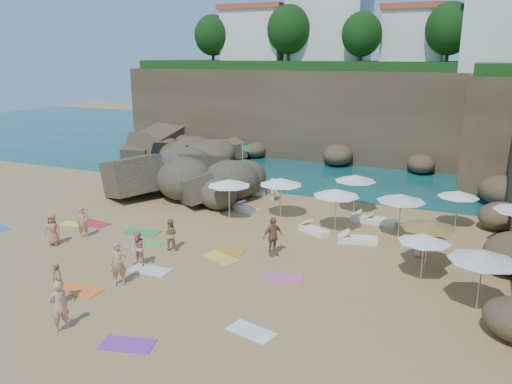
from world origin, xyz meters
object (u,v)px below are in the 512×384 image
at_px(lounger_0, 251,193).
at_px(person_stand_5, 253,182).
at_px(parasol_0, 281,182).
at_px(person_stand_0, 83,222).
at_px(rock_outcrop, 195,195).
at_px(parasol_2, 336,192).
at_px(flag_pole, 244,163).
at_px(person_stand_4, 420,243).
at_px(parasol_1, 355,178).
at_px(person_stand_2, 273,190).
at_px(person_stand_6, 59,306).
at_px(person_stand_3, 273,236).
at_px(person_stand_1, 170,234).

bearing_deg(lounger_0, person_stand_5, 51.23).
height_order(parasol_0, person_stand_0, parasol_0).
distance_m(rock_outcrop, parasol_2, 11.39).
xyz_separation_m(parasol_0, parasol_2, (3.59, -0.99, -0.01)).
distance_m(flag_pole, person_stand_4, 14.11).
relative_size(parasol_1, lounger_0, 1.29).
bearing_deg(parasol_0, person_stand_2, 119.70).
relative_size(parasol_1, person_stand_6, 1.33).
distance_m(person_stand_4, person_stand_6, 16.07).
height_order(person_stand_2, person_stand_3, person_stand_3).
relative_size(rock_outcrop, person_stand_5, 4.38).
bearing_deg(parasol_0, person_stand_3, -72.57).
distance_m(flag_pole, lounger_0, 2.15).
bearing_deg(parasol_1, rock_outcrop, -176.75).
xyz_separation_m(parasol_2, person_stand_6, (-6.08, -13.90, -1.25)).
bearing_deg(parasol_0, person_stand_1, -114.25).
height_order(person_stand_1, person_stand_2, person_stand_1).
xyz_separation_m(rock_outcrop, person_stand_3, (8.89, -7.71, 0.96)).
bearing_deg(parasol_0, parasol_2, -15.44).
bearing_deg(person_stand_4, rock_outcrop, -162.65).
bearing_deg(parasol_2, person_stand_3, -111.89).
distance_m(person_stand_2, person_stand_4, 11.53).
height_order(parasol_2, person_stand_5, parasol_2).
bearing_deg(person_stand_3, parasol_1, 18.22).
distance_m(person_stand_2, person_stand_6, 17.83).
relative_size(flag_pole, person_stand_6, 1.88).
bearing_deg(person_stand_4, person_stand_0, -129.51).
bearing_deg(person_stand_3, person_stand_4, -36.26).
bearing_deg(parasol_1, person_stand_3, -103.54).
distance_m(person_stand_4, person_stand_5, 13.78).
bearing_deg(person_stand_1, person_stand_5, -104.77).
relative_size(lounger_0, person_stand_5, 1.14).
bearing_deg(parasol_1, parasol_0, -143.75).
xyz_separation_m(rock_outcrop, parasol_0, (7.14, -2.14, 2.20)).
bearing_deg(person_stand_6, person_stand_2, -159.65).
relative_size(person_stand_3, person_stand_6, 1.03).
xyz_separation_m(parasol_1, parasol_2, (-0.16, -3.75, 0.02)).
xyz_separation_m(flag_pole, person_stand_6, (1.62, -18.56, -1.32)).
relative_size(flag_pole, person_stand_5, 2.07).
bearing_deg(person_stand_2, lounger_0, -1.09).
height_order(person_stand_3, person_stand_4, person_stand_3).
bearing_deg(lounger_0, person_stand_6, -104.83).
xyz_separation_m(flag_pole, person_stand_2, (2.44, -0.75, -1.47)).
xyz_separation_m(parasol_2, person_stand_3, (-1.84, -4.58, -1.23)).
bearing_deg(person_stand_5, person_stand_4, -37.20).
bearing_deg(rock_outcrop, parasol_1, 3.25).
bearing_deg(rock_outcrop, lounger_0, 26.04).
xyz_separation_m(person_stand_1, person_stand_3, (4.89, 1.39, 0.16)).
xyz_separation_m(parasol_1, person_stand_2, (-5.42, 0.16, -1.39)).
distance_m(lounger_0, person_stand_6, 18.76).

